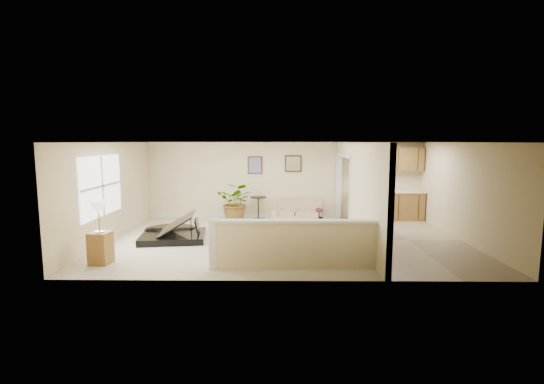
{
  "coord_description": "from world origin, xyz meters",
  "views": [
    {
      "loc": [
        -0.22,
        -9.9,
        2.52
      ],
      "look_at": [
        -0.36,
        0.4,
        1.19
      ],
      "focal_mm": 26.0,
      "sensor_mm": 36.0,
      "label": 1
    }
  ],
  "objects_px": {
    "palm_plant": "(236,202)",
    "lamp_stand": "(100,237)",
    "small_plant": "(319,217)",
    "piano_bench": "(237,237)",
    "piano": "(173,214)",
    "accent_table": "(258,205)",
    "loveseat": "(297,211)"
  },
  "relations": [
    {
      "from": "palm_plant",
      "to": "small_plant",
      "type": "distance_m",
      "value": 2.63
    },
    {
      "from": "piano_bench",
      "to": "accent_table",
      "type": "distance_m",
      "value": 3.27
    },
    {
      "from": "palm_plant",
      "to": "piano",
      "type": "bearing_deg",
      "value": -122.27
    },
    {
      "from": "palm_plant",
      "to": "lamp_stand",
      "type": "bearing_deg",
      "value": -118.08
    },
    {
      "from": "loveseat",
      "to": "lamp_stand",
      "type": "height_order",
      "value": "lamp_stand"
    },
    {
      "from": "loveseat",
      "to": "small_plant",
      "type": "xyz_separation_m",
      "value": [
        0.63,
        -0.5,
        -0.11
      ]
    },
    {
      "from": "small_plant",
      "to": "piano",
      "type": "bearing_deg",
      "value": -154.81
    },
    {
      "from": "piano",
      "to": "palm_plant",
      "type": "xyz_separation_m",
      "value": [
        1.42,
        2.24,
        -0.03
      ]
    },
    {
      "from": "piano_bench",
      "to": "accent_table",
      "type": "bearing_deg",
      "value": 83.56
    },
    {
      "from": "small_plant",
      "to": "lamp_stand",
      "type": "relative_size",
      "value": 0.38
    },
    {
      "from": "piano",
      "to": "piano_bench",
      "type": "distance_m",
      "value": 1.92
    },
    {
      "from": "palm_plant",
      "to": "lamp_stand",
      "type": "xyz_separation_m",
      "value": [
        -2.35,
        -4.41,
        -0.05
      ]
    },
    {
      "from": "piano_bench",
      "to": "accent_table",
      "type": "xyz_separation_m",
      "value": [
        0.36,
        3.23,
        0.26
      ]
    },
    {
      "from": "piano",
      "to": "accent_table",
      "type": "xyz_separation_m",
      "value": [
        2.1,
        2.52,
        -0.15
      ]
    },
    {
      "from": "piano_bench",
      "to": "lamp_stand",
      "type": "bearing_deg",
      "value": -151.48
    },
    {
      "from": "loveseat",
      "to": "lamp_stand",
      "type": "distance_m",
      "value": 6.25
    },
    {
      "from": "accent_table",
      "to": "lamp_stand",
      "type": "bearing_deg",
      "value": -122.95
    },
    {
      "from": "lamp_stand",
      "to": "piano_bench",
      "type": "bearing_deg",
      "value": 28.52
    },
    {
      "from": "loveseat",
      "to": "accent_table",
      "type": "distance_m",
      "value": 1.28
    },
    {
      "from": "piano_bench",
      "to": "loveseat",
      "type": "distance_m",
      "value": 3.49
    },
    {
      "from": "piano_bench",
      "to": "loveseat",
      "type": "xyz_separation_m",
      "value": [
        1.62,
        3.09,
        0.1
      ]
    },
    {
      "from": "accent_table",
      "to": "palm_plant",
      "type": "bearing_deg",
      "value": -158.04
    },
    {
      "from": "piano",
      "to": "small_plant",
      "type": "height_order",
      "value": "piano"
    },
    {
      "from": "piano",
      "to": "small_plant",
      "type": "bearing_deg",
      "value": 17.72
    },
    {
      "from": "small_plant",
      "to": "piano_bench",
      "type": "bearing_deg",
      "value": -131.0
    },
    {
      "from": "loveseat",
      "to": "lamp_stand",
      "type": "bearing_deg",
      "value": -116.62
    },
    {
      "from": "piano",
      "to": "loveseat",
      "type": "relative_size",
      "value": 1.21
    },
    {
      "from": "palm_plant",
      "to": "small_plant",
      "type": "bearing_deg",
      "value": -8.15
    },
    {
      "from": "accent_table",
      "to": "small_plant",
      "type": "relative_size",
      "value": 1.49
    },
    {
      "from": "piano_bench",
      "to": "palm_plant",
      "type": "relative_size",
      "value": 0.51
    },
    {
      "from": "loveseat",
      "to": "lamp_stand",
      "type": "xyz_separation_m",
      "value": [
        -4.29,
        -4.54,
        0.24
      ]
    },
    {
      "from": "palm_plant",
      "to": "small_plant",
      "type": "height_order",
      "value": "palm_plant"
    }
  ]
}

